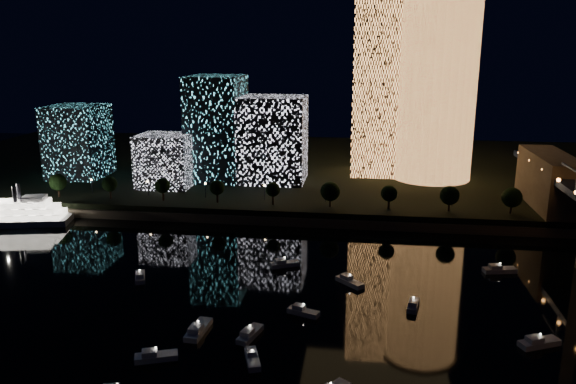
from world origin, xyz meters
TOP-DOWN VIEW (x-y plane):
  - ground at (0.00, 0.00)m, footprint 520.00×520.00m
  - far_bank at (0.00, 160.00)m, footprint 420.00×160.00m
  - seawall at (0.00, 82.00)m, footprint 420.00×6.00m
  - tower_cylindrical at (29.30, 138.06)m, footprint 34.00×34.00m
  - tower_rectangular at (7.65, 144.99)m, footprint 23.97×23.97m
  - midrise_blocks at (-66.65, 122.82)m, footprint 106.80×39.39m
  - motorboats at (-8.41, 12.09)m, footprint 106.37×70.91m
  - esplanade_trees at (-22.67, 88.00)m, footprint 166.48×6.82m
  - street_lamps at (-34.00, 94.00)m, footprint 132.70×0.70m

SIDE VIEW (x-z plane):
  - ground at x=0.00m, z-range 0.00..0.00m
  - motorboats at x=-8.41m, z-range -0.58..2.20m
  - seawall at x=0.00m, z-range 0.00..3.00m
  - far_bank at x=0.00m, z-range 0.00..5.00m
  - street_lamps at x=-34.00m, z-range 6.20..11.85m
  - esplanade_trees at x=-22.67m, z-range 6.01..14.92m
  - midrise_blocks at x=-66.65m, z-range 1.17..43.54m
  - tower_cylindrical at x=29.30m, z-range 5.12..79.33m
  - tower_rectangular at x=7.65m, z-range 5.00..81.25m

